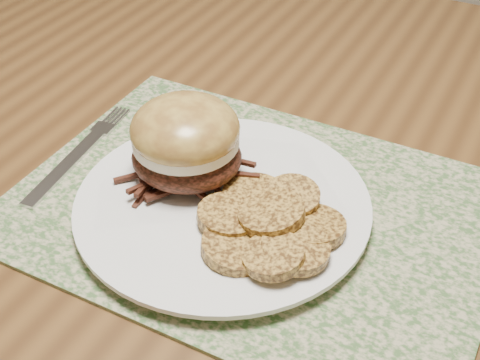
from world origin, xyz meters
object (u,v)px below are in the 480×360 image
(pork_sandwich, at_px, (186,141))
(fork, at_px, (80,152))
(dinner_plate, at_px, (223,207))
(dining_table, at_px, (222,173))

(pork_sandwich, relative_size, fork, 0.59)
(dinner_plate, bearing_deg, dining_table, 119.65)
(fork, bearing_deg, dining_table, 48.37)
(fork, bearing_deg, pork_sandwich, -3.39)
(dinner_plate, bearing_deg, fork, 175.84)
(pork_sandwich, bearing_deg, fork, -179.42)
(pork_sandwich, xyz_separation_m, fork, (-0.13, -0.01, -0.05))
(dining_table, distance_m, dinner_plate, 0.19)
(dining_table, bearing_deg, pork_sandwich, -74.96)
(dining_table, relative_size, pork_sandwich, 13.59)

